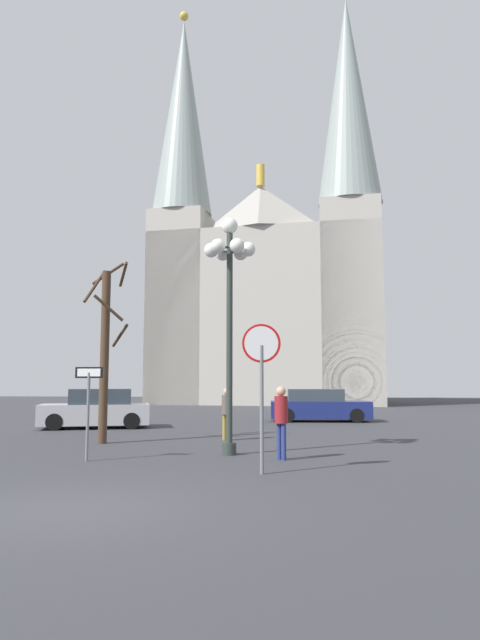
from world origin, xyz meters
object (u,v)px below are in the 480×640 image
Objects in this scene: one_way_arrow_sign at (88,400)px; bare_tree at (105,348)px; street_lamp at (230,281)px; parked_car_far_silver at (96,410)px; stop_sign at (262,368)px; cathedral at (269,280)px; pedestrian_standing at (281,415)px; pedestrian_walking at (227,409)px; parked_car_near_navy at (319,406)px.

bare_tree is at bearing 104.63° from one_way_arrow_sign.
street_lamp is 1.33× the size of parked_car_far_silver.
stop_sign is 1.38× the size of one_way_arrow_sign.
cathedral is 16.10× the size of one_way_arrow_sign.
pedestrian_standing is at bearing -29.63° from street_lamp.
pedestrian_standing is (2.28, -34.43, -9.68)m from cathedral.
stop_sign reaches higher than pedestrian_standing.
street_lamp reaches higher than pedestrian_walking.
street_lamp is 1.31× the size of parked_car_near_navy.
pedestrian_walking is at bearing -89.24° from cathedral.
bare_tree is 4.22m from pedestrian_walking.
bare_tree reaches higher than pedestrian_standing.
stop_sign is 12.80m from parked_car_far_silver.
cathedral is 28.51m from parked_car_far_silver.
bare_tree is (-5.13, 5.04, 0.73)m from stop_sign.
parked_car_far_silver is at bearing 112.78° from bare_tree.
stop_sign is 3.83m from street_lamp.
street_lamp is 1.09× the size of bare_tree.
stop_sign is 0.54× the size of bare_tree.
stop_sign is 4.45m from one_way_arrow_sign.
bare_tree is 6.45m from pedestrian_standing.
parked_car_near_navy is 1.02× the size of parked_car_far_silver.
bare_tree is at bearing 151.54° from pedestrian_standing.
pedestrian_walking is (-3.14, -8.84, 0.28)m from parked_car_near_navy.
pedestrian_walking is (3.57, 1.28, -1.86)m from bare_tree.
cathedral is 21.51× the size of pedestrian_walking.
bare_tree is at bearing -160.28° from pedestrian_walking.
street_lamp is at bearing 109.84° from stop_sign.
parked_car_near_navy is (5.76, 13.79, -0.70)m from one_way_arrow_sign.
pedestrian_standing is (1.34, -0.76, -3.41)m from street_lamp.
one_way_arrow_sign reaches higher than parked_car_far_silver.
pedestrian_standing reaches higher than parked_car_near_navy.
street_lamp reaches higher than one_way_arrow_sign.
one_way_arrow_sign is 0.46× the size of parked_car_near_navy.
parked_car_far_silver is at bearing 109.56° from one_way_arrow_sign.
parked_car_near_navy is 13.14m from pedestrian_standing.
cathedral is 32.60m from bare_tree.
one_way_arrow_sign is 9.58m from parked_car_far_silver.
parked_car_near_navy is at bearing 84.46° from pedestrian_standing.
parked_car_far_silver is 11.31m from pedestrian_standing.
one_way_arrow_sign is 0.39× the size of bare_tree.
cathedral is at bearing 93.79° from pedestrian_standing.
one_way_arrow_sign is 4.56m from pedestrian_standing.
stop_sign is at bearing -70.16° from street_lamp.
stop_sign reaches higher than one_way_arrow_sign.
bare_tree is 1.22× the size of parked_car_far_silver.
bare_tree reaches higher than one_way_arrow_sign.
pedestrian_walking is at bearing 19.72° from bare_tree.
cathedral is 23.86m from parked_car_near_navy.
bare_tree is (-0.96, 3.67, 1.44)m from one_way_arrow_sign.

